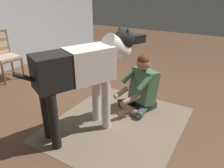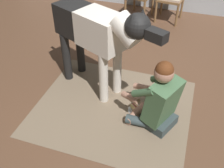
# 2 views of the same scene
# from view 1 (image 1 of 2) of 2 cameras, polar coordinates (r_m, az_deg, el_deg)

# --- Properties ---
(ground_plane) EXTENTS (14.30, 14.30, 0.00)m
(ground_plane) POSITION_cam_1_polar(r_m,az_deg,el_deg) (3.27, 2.06, -7.94)
(ground_plane) COLOR brown
(area_rug) EXTENTS (1.91, 1.66, 0.01)m
(area_rug) POSITION_cam_1_polar(r_m,az_deg,el_deg) (3.05, 1.63, -10.46)
(area_rug) COLOR #73614D
(area_rug) RESTS_ON ground
(dining_chair_right_of_pair) EXTENTS (0.51, 0.51, 0.98)m
(dining_chair_right_of_pair) POSITION_cam_1_polar(r_m,az_deg,el_deg) (4.90, -27.18, 7.31)
(dining_chair_right_of_pair) COLOR brown
(dining_chair_right_of_pair) RESTS_ON ground
(person_sitting_on_floor) EXTENTS (0.71, 0.62, 0.87)m
(person_sitting_on_floor) POSITION_cam_1_polar(r_m,az_deg,el_deg) (3.29, 7.79, -0.88)
(person_sitting_on_floor) COLOR #344043
(person_sitting_on_floor) RESTS_ON ground
(large_dog) EXTENTS (1.61, 0.84, 1.30)m
(large_dog) POSITION_cam_1_polar(r_m,az_deg,el_deg) (2.59, -7.17, 4.13)
(large_dog) COLOR silver
(large_dog) RESTS_ON ground
(hot_dog_on_plate) EXTENTS (0.21, 0.21, 0.06)m
(hot_dog_on_plate) POSITION_cam_1_polar(r_m,az_deg,el_deg) (3.28, 3.66, -7.42)
(hot_dog_on_plate) COLOR silver
(hot_dog_on_plate) RESTS_ON ground
(round_side_table) EXTENTS (0.41, 0.41, 0.53)m
(round_side_table) POSITION_cam_1_polar(r_m,az_deg,el_deg) (5.51, -0.69, 9.10)
(round_side_table) COLOR brown
(round_side_table) RESTS_ON ground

